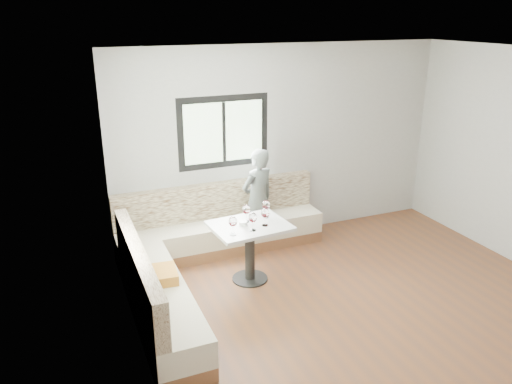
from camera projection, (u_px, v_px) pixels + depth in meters
room at (378, 197)px, 5.09m from camera, size 5.01×5.01×2.81m
banquette at (197, 254)px, 6.26m from camera, size 2.90×2.80×0.95m
table at (250, 239)px, 6.13m from camera, size 0.98×0.79×0.76m
person at (258, 200)px, 6.94m from camera, size 0.62×0.51×1.47m
olive_ramekin at (243, 223)px, 6.06m from camera, size 0.10×0.10×0.04m
wine_glass_a at (233, 222)px, 5.74m from camera, size 0.10×0.10×0.23m
wine_glass_b at (253, 218)px, 5.85m from camera, size 0.10×0.10×0.23m
wine_glass_c at (265, 213)px, 5.99m from camera, size 0.10×0.10×0.23m
wine_glass_d at (246, 210)px, 6.09m from camera, size 0.10×0.10×0.23m
wine_glass_e at (266, 206)px, 6.23m from camera, size 0.10×0.10×0.23m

